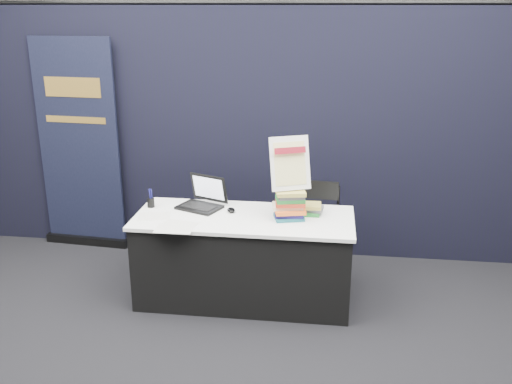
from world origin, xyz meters
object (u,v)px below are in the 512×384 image
(book_stack_short, at_px, (309,209))
(info_sign, at_px, (290,164))
(book_stack_tall, at_px, (289,205))
(stacking_chair, at_px, (314,232))
(pullup_banner, at_px, (80,157))
(laptop, at_px, (200,200))
(display_table, at_px, (244,258))

(book_stack_short, distance_m, info_sign, 0.46)
(book_stack_tall, height_order, info_sign, info_sign)
(info_sign, xyz_separation_m, stacking_chair, (0.20, 0.26, -0.68))
(book_stack_tall, relative_size, info_sign, 0.57)
(book_stack_short, xyz_separation_m, stacking_chair, (0.04, 0.15, -0.27))
(book_stack_short, xyz_separation_m, pullup_banner, (-2.34, 0.81, 0.15))
(stacking_chair, bearing_deg, book_stack_tall, -118.96)
(laptop, distance_m, book_stack_tall, 0.80)
(laptop, height_order, info_sign, info_sign)
(stacking_chair, bearing_deg, laptop, -168.76)
(display_table, distance_m, pullup_banner, 2.12)
(stacking_chair, bearing_deg, pullup_banner, 169.91)
(book_stack_tall, xyz_separation_m, info_sign, (0.00, 0.03, 0.33))
(laptop, height_order, pullup_banner, pullup_banner)
(display_table, relative_size, stacking_chair, 1.91)
(stacking_chair, bearing_deg, display_table, -147.94)
(laptop, relative_size, info_sign, 0.95)
(display_table, distance_m, stacking_chair, 0.65)
(display_table, relative_size, info_sign, 4.08)
(stacking_chair, bearing_deg, book_stack_short, -99.13)
(laptop, bearing_deg, stacking_chair, 28.27)
(info_sign, bearing_deg, book_stack_tall, -112.73)
(pullup_banner, height_order, stacking_chair, pullup_banner)
(book_stack_short, bearing_deg, laptop, 176.96)
(laptop, bearing_deg, book_stack_tall, 8.54)
(display_table, xyz_separation_m, info_sign, (0.37, 0.02, 0.83))
(pullup_banner, bearing_deg, laptop, -23.82)
(pullup_banner, xyz_separation_m, stacking_chair, (2.38, -0.66, -0.42))
(book_stack_short, relative_size, info_sign, 0.46)
(pullup_banner, bearing_deg, info_sign, -18.32)
(book_stack_tall, bearing_deg, book_stack_short, 41.57)
(book_stack_tall, relative_size, pullup_banner, 0.12)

